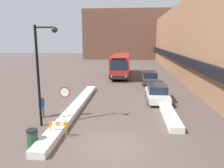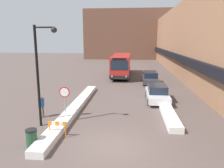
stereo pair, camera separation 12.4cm
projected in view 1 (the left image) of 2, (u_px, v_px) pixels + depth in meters
name	position (u px, v px, depth m)	size (l,w,h in m)	color
ground_plane	(115.00, 146.00, 11.53)	(160.00, 160.00, 0.00)	brown
building_row_right	(192.00, 41.00, 33.04)	(5.50, 60.00, 10.79)	#996B4C
building_backdrop_far	(129.00, 35.00, 63.83)	(26.00, 8.00, 13.91)	brown
snow_bank_left	(75.00, 108.00, 17.37)	(0.90, 14.74, 0.39)	silver
snow_bank_right	(166.00, 108.00, 17.32)	(0.90, 8.92, 0.41)	silver
city_bus	(121.00, 65.00, 33.42)	(2.61, 10.99, 3.25)	red
parked_car_front	(157.00, 93.00, 20.03)	(1.87, 4.87, 1.50)	silver
parked_car_back	(150.00, 78.00, 27.90)	(1.93, 4.85, 1.53)	#38383D
stop_sign	(65.00, 95.00, 15.52)	(0.76, 0.08, 2.25)	gray
street_lamp	(42.00, 65.00, 13.47)	(1.46, 0.36, 6.40)	black
pedestrian	(42.00, 105.00, 15.63)	(0.31, 0.50, 1.61)	brown
trash_bin	(32.00, 138.00, 11.41)	(0.59, 0.59, 0.95)	#234C2D
construction_barricade	(58.00, 126.00, 12.49)	(1.10, 0.06, 0.94)	orange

